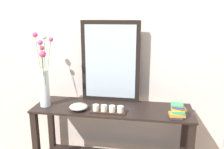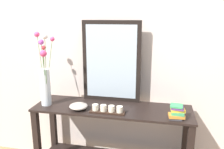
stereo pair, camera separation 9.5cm
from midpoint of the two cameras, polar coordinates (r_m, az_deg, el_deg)
The scene contains 7 objects.
wall_back at distance 2.38m, azimuth 0.15°, elevation 7.65°, with size 6.40×0.08×2.70m, color beige.
console_table at distance 2.34m, azimuth -1.20°, elevation -14.99°, with size 1.49×0.43×0.79m.
mirror_leaning at distance 2.27m, azimuth -1.60°, elevation 3.12°, with size 0.58×0.03×0.80m.
tall_vase_left at distance 2.26m, azimuth -17.62°, elevation -1.26°, with size 0.22×0.24×0.69m.
candle_tray at distance 2.09m, azimuth -2.31°, elevation -8.65°, with size 0.32×0.09×0.07m.
decorative_bowl at distance 2.16m, azimuth -9.50°, elevation -7.86°, with size 0.17×0.17×0.06m.
book_stack at distance 2.04m, azimuth 14.54°, elevation -8.73°, with size 0.14×0.10×0.12m.
Camera 1 is at (0.32, -2.01, 1.63)m, focal length 37.07 mm.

